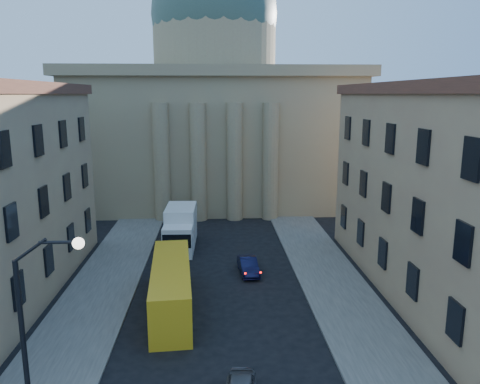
{
  "coord_description": "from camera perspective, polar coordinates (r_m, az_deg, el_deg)",
  "views": [
    {
      "loc": [
        -0.27,
        -8.44,
        13.87
      ],
      "look_at": [
        1.35,
        20.41,
        7.82
      ],
      "focal_mm": 35.0,
      "sensor_mm": 36.0,
      "label": 1
    }
  ],
  "objects": [
    {
      "name": "street_lamp",
      "position": [
        19.72,
        -23.56,
        -15.05
      ],
      "size": [
        2.62,
        0.44,
        8.83
      ],
      "color": "black",
      "rests_on": "ground"
    },
    {
      "name": "building_right",
      "position": [
        35.59,
        25.89,
        0.18
      ],
      "size": [
        11.6,
        26.6,
        14.7
      ],
      "color": "tan",
      "rests_on": "ground"
    },
    {
      "name": "car_right_distant",
      "position": [
        37.3,
        1.01,
        -8.97
      ],
      "size": [
        1.67,
        3.94,
        1.26
      ],
      "primitive_type": "imported",
      "rotation": [
        0.0,
        0.0,
        0.09
      ],
      "color": "black",
      "rests_on": "ground"
    },
    {
      "name": "church",
      "position": [
        63.94,
        -3.02,
        10.02
      ],
      "size": [
        68.02,
        28.76,
        36.6
      ],
      "color": "#917759",
      "rests_on": "ground"
    },
    {
      "name": "box_truck",
      "position": [
        43.34,
        -7.29,
        -4.54
      ],
      "size": [
        2.76,
        6.73,
        3.66
      ],
      "rotation": [
        0.0,
        0.0,
        -0.02
      ],
      "color": "silver",
      "rests_on": "ground"
    },
    {
      "name": "city_bus",
      "position": [
        31.53,
        -8.38,
        -11.19
      ],
      "size": [
        3.23,
        10.82,
        3.01
      ],
      "rotation": [
        0.0,
        0.0,
        0.08
      ],
      "color": "gold",
      "rests_on": "ground"
    },
    {
      "name": "sidewalk_right",
      "position": [
        31.08,
        14.01,
        -14.91
      ],
      "size": [
        5.0,
        60.0,
        0.15
      ],
      "primitive_type": "cube",
      "color": "#504D49",
      "rests_on": "ground"
    },
    {
      "name": "sidewalk_left",
      "position": [
        30.94,
        -18.97,
        -15.35
      ],
      "size": [
        5.0,
        60.0,
        0.15
      ],
      "primitive_type": "cube",
      "color": "#504D49",
      "rests_on": "ground"
    }
  ]
}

